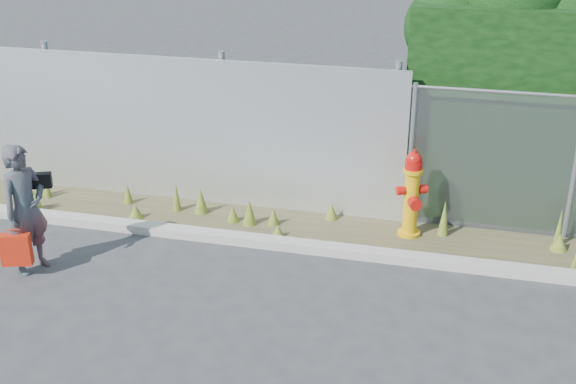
# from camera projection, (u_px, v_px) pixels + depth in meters

# --- Properties ---
(ground) EXTENTS (80.00, 80.00, 0.00)m
(ground) POSITION_uv_depth(u_px,v_px,m) (284.00, 327.00, 7.93)
(ground) COLOR #343336
(ground) RESTS_ON ground
(curb) EXTENTS (16.00, 0.22, 0.12)m
(curb) POSITION_uv_depth(u_px,v_px,m) (317.00, 248.00, 9.51)
(curb) COLOR #9B978C
(curb) RESTS_ON ground
(weed_strip) EXTENTS (16.00, 1.36, 0.54)m
(weed_strip) POSITION_uv_depth(u_px,v_px,m) (335.00, 225.00, 10.04)
(weed_strip) COLOR #463F28
(weed_strip) RESTS_ON ground
(corrugated_fence) EXTENTS (8.50, 0.21, 2.30)m
(corrugated_fence) POSITION_uv_depth(u_px,v_px,m) (125.00, 126.00, 10.89)
(corrugated_fence) COLOR #B9BCC1
(corrugated_fence) RESTS_ON ground
(fire_hydrant) EXTENTS (0.42, 0.38, 1.26)m
(fire_hydrant) POSITION_uv_depth(u_px,v_px,m) (411.00, 195.00, 9.72)
(fire_hydrant) COLOR #DA9F0B
(fire_hydrant) RESTS_ON ground
(woman) EXTENTS (0.58, 0.70, 1.65)m
(woman) POSITION_uv_depth(u_px,v_px,m) (26.00, 209.00, 8.81)
(woman) COLOR #105F65
(woman) RESTS_ON ground
(red_tote_bag) EXTENTS (0.36, 0.13, 0.48)m
(red_tote_bag) POSITION_uv_depth(u_px,v_px,m) (16.00, 250.00, 8.78)
(red_tote_bag) COLOR #AD2009
(black_shoulder_bag) EXTENTS (0.25, 0.11, 0.19)m
(black_shoulder_bag) POSITION_uv_depth(u_px,v_px,m) (41.00, 180.00, 8.90)
(black_shoulder_bag) COLOR black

